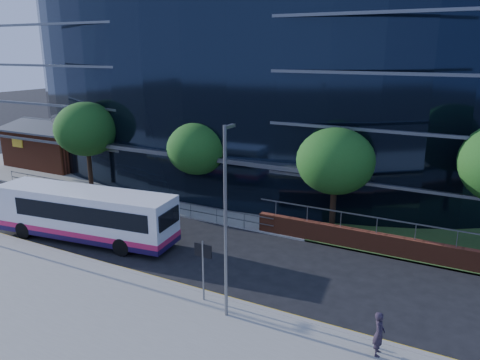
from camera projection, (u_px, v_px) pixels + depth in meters
The scene contains 16 objects.
ground at pixel (147, 267), 24.22m from camera, with size 200.00×200.00×0.00m, color black.
pavement_near at pixel (72, 311), 19.96m from camera, with size 80.00×8.00×0.15m, color gray.
kerb at pixel (134, 273), 23.35m from camera, with size 80.00×0.25×0.16m, color gray.
yellow_line_outer at pixel (137, 273), 23.54m from camera, with size 80.00×0.08×0.01m, color gold.
yellow_line_inner at pixel (139, 272), 23.67m from camera, with size 80.00×0.08×0.01m, color gold.
far_forecourt at pixel (177, 194), 36.28m from camera, with size 50.00×8.00×0.10m, color gray.
glass_office at pixel (257, 83), 41.57m from camera, with size 44.00×23.10×16.00m.
brick_pavilion at pixel (56, 145), 45.18m from camera, with size 8.60×6.66×4.40m.
guard_railings at pixel (121, 194), 33.59m from camera, with size 24.00×0.05×1.10m.
street_sign at pixel (203, 258), 20.25m from camera, with size 0.85×0.09×2.80m.
tree_far_a at pixel (86, 129), 36.47m from camera, with size 4.95×4.95×6.98m.
tree_far_b at pixel (198, 149), 32.51m from camera, with size 4.29×4.29×6.05m.
tree_far_c at pixel (335, 161), 27.44m from camera, with size 4.62×4.62×6.51m.
streetlight_east at pixel (226, 218), 18.45m from camera, with size 0.15×0.77×8.00m.
city_bus at pixel (86, 214), 27.23m from camera, with size 11.44×4.00×3.03m.
pedestrian at pixel (379, 334), 16.83m from camera, with size 0.62×0.41×1.70m, color #251D2C.
Camera 1 is at (14.71, -17.20, 10.87)m, focal length 35.00 mm.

